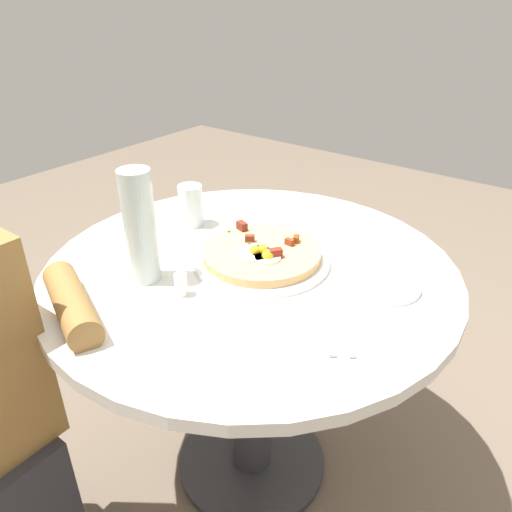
# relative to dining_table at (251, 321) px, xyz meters

# --- Properties ---
(ground_plane) EXTENTS (6.00, 6.00, 0.00)m
(ground_plane) POSITION_rel_dining_table_xyz_m (0.00, 0.00, -0.55)
(ground_plane) COLOR #6B5B4C
(dining_table) EXTENTS (1.01, 1.01, 0.72)m
(dining_table) POSITION_rel_dining_table_xyz_m (0.00, 0.00, 0.00)
(dining_table) COLOR silver
(dining_table) RESTS_ON ground_plane
(pizza_plate) EXTENTS (0.34, 0.34, 0.01)m
(pizza_plate) POSITION_rel_dining_table_xyz_m (-0.03, 0.01, 0.18)
(pizza_plate) COLOR white
(pizza_plate) RESTS_ON dining_table
(breakfast_pizza) EXTENTS (0.29, 0.29, 0.05)m
(breakfast_pizza) POSITION_rel_dining_table_xyz_m (-0.03, 0.01, 0.19)
(breakfast_pizza) COLOR tan
(breakfast_pizza) RESTS_ON pizza_plate
(bread_plate) EXTENTS (0.16, 0.16, 0.01)m
(bread_plate) POSITION_rel_dining_table_xyz_m (-0.10, 0.30, 0.18)
(bread_plate) COLOR silver
(bread_plate) RESTS_ON dining_table
(napkin) EXTENTS (0.22, 0.21, 0.00)m
(napkin) POSITION_rel_dining_table_xyz_m (0.10, 0.30, 0.17)
(napkin) COLOR white
(napkin) RESTS_ON dining_table
(fork) EXTENTS (0.16, 0.11, 0.00)m
(fork) POSITION_rel_dining_table_xyz_m (0.11, 0.28, 0.18)
(fork) COLOR silver
(fork) RESTS_ON napkin
(knife) EXTENTS (0.16, 0.11, 0.00)m
(knife) POSITION_rel_dining_table_xyz_m (0.09, 0.31, 0.18)
(knife) COLOR silver
(knife) RESTS_ON napkin
(water_glass) EXTENTS (0.07, 0.07, 0.12)m
(water_glass) POSITION_rel_dining_table_xyz_m (-0.08, -0.27, 0.23)
(water_glass) COLOR silver
(water_glass) RESTS_ON dining_table
(water_bottle) EXTENTS (0.07, 0.07, 0.26)m
(water_bottle) POSITION_rel_dining_table_xyz_m (0.20, -0.16, 0.30)
(water_bottle) COLOR silver
(water_bottle) RESTS_ON dining_table
(salt_shaker) EXTENTS (0.03, 0.03, 0.05)m
(salt_shaker) POSITION_rel_dining_table_xyz_m (0.20, -0.04, 0.20)
(salt_shaker) COLOR white
(salt_shaker) RESTS_ON dining_table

